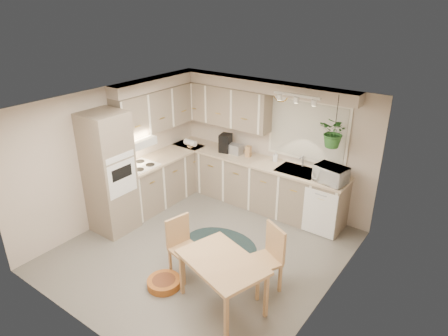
{
  "coord_description": "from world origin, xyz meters",
  "views": [
    {
      "loc": [
        3.42,
        -4.12,
        3.83
      ],
      "look_at": [
        0.01,
        0.55,
        1.26
      ],
      "focal_mm": 32.0,
      "sensor_mm": 36.0,
      "label": 1
    }
  ],
  "objects_px": {
    "chair_left": "(186,249)",
    "braided_rug": "(221,245)",
    "microwave": "(331,173)",
    "chair_back": "(262,260)",
    "pet_bed": "(164,283)",
    "dining_table": "(222,283)"
  },
  "relations": [
    {
      "from": "chair_left",
      "to": "microwave",
      "type": "relative_size",
      "value": 1.73
    },
    {
      "from": "braided_rug",
      "to": "microwave",
      "type": "bearing_deg",
      "value": 49.71
    },
    {
      "from": "braided_rug",
      "to": "chair_left",
      "type": "bearing_deg",
      "value": -88.37
    },
    {
      "from": "chair_left",
      "to": "braided_rug",
      "type": "relative_size",
      "value": 0.7
    },
    {
      "from": "chair_left",
      "to": "braided_rug",
      "type": "xyz_separation_m",
      "value": [
        -0.02,
        0.87,
        -0.44
      ]
    },
    {
      "from": "dining_table",
      "to": "braided_rug",
      "type": "bearing_deg",
      "value": 127.52
    },
    {
      "from": "pet_bed",
      "to": "chair_left",
      "type": "bearing_deg",
      "value": 78.74
    },
    {
      "from": "microwave",
      "to": "pet_bed",
      "type": "bearing_deg",
      "value": -105.22
    },
    {
      "from": "dining_table",
      "to": "chair_back",
      "type": "distance_m",
      "value": 0.65
    },
    {
      "from": "chair_back",
      "to": "microwave",
      "type": "height_order",
      "value": "microwave"
    },
    {
      "from": "microwave",
      "to": "dining_table",
      "type": "bearing_deg",
      "value": -88.84
    },
    {
      "from": "microwave",
      "to": "braided_rug",
      "type": "bearing_deg",
      "value": -120.47
    },
    {
      "from": "chair_back",
      "to": "braided_rug",
      "type": "distance_m",
      "value": 1.27
    },
    {
      "from": "braided_rug",
      "to": "chair_back",
      "type": "bearing_deg",
      "value": -24.35
    },
    {
      "from": "chair_back",
      "to": "pet_bed",
      "type": "height_order",
      "value": "chair_back"
    },
    {
      "from": "chair_back",
      "to": "chair_left",
      "type": "bearing_deg",
      "value": 46.83
    },
    {
      "from": "dining_table",
      "to": "pet_bed",
      "type": "bearing_deg",
      "value": -167.09
    },
    {
      "from": "braided_rug",
      "to": "pet_bed",
      "type": "xyz_separation_m",
      "value": [
        -0.05,
        -1.27,
        0.05
      ]
    },
    {
      "from": "dining_table",
      "to": "chair_back",
      "type": "bearing_deg",
      "value": 66.94
    },
    {
      "from": "dining_table",
      "to": "chair_back",
      "type": "height_order",
      "value": "chair_back"
    },
    {
      "from": "dining_table",
      "to": "chair_back",
      "type": "xyz_separation_m",
      "value": [
        0.25,
        0.59,
        0.12
      ]
    },
    {
      "from": "pet_bed",
      "to": "microwave",
      "type": "relative_size",
      "value": 0.93
    }
  ]
}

